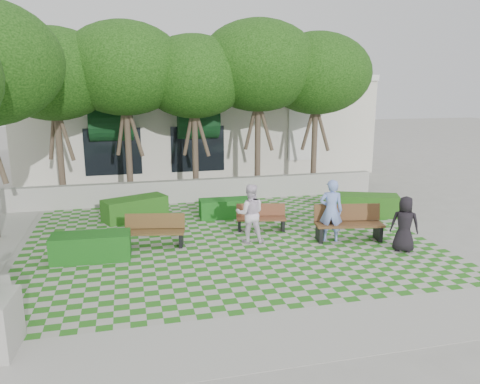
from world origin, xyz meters
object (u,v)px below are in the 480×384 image
object	(u,v)px
hedge_east	(367,205)
hedge_midleft	(135,208)
bench_mid	(261,218)
bench_west	(154,231)
person_dark	(405,224)
hedge_midright	(226,208)
bench_east	(348,223)
hedge_west	(91,247)
person_white	(250,213)
person_blue	(331,211)

from	to	relation	value
hedge_east	hedge_midleft	xyz separation A→B (m)	(-8.26, 1.50, 0.00)
bench_mid	bench_west	xyz separation A→B (m)	(-3.50, -0.73, 0.04)
hedge_east	person_dark	xyz separation A→B (m)	(-0.85, -3.67, 0.42)
bench_mid	hedge_midright	distance (m)	1.91
bench_east	hedge_midright	distance (m)	4.57
hedge_midright	hedge_midleft	bearing A→B (deg)	170.50
bench_east	hedge_midleft	size ratio (longest dim) A/B	0.97
person_dark	hedge_west	bearing A→B (deg)	21.23
person_dark	person_white	distance (m)	4.46
bench_east	person_blue	bearing A→B (deg)	-171.82
bench_east	hedge_west	bearing A→B (deg)	-170.40
person_blue	hedge_west	bearing A→B (deg)	19.47
hedge_midright	person_blue	size ratio (longest dim) A/B	0.99
bench_east	bench_mid	world-z (taller)	bench_east
hedge_midleft	bench_west	bearing A→B (deg)	-80.67
hedge_midleft	person_dark	size ratio (longest dim) A/B	1.38
bench_east	hedge_east	bearing A→B (deg)	61.31
hedge_midleft	bench_east	bearing A→B (deg)	-31.43
hedge_midright	person_dark	xyz separation A→B (m)	(4.20, -4.64, 0.47)
bench_east	person_blue	size ratio (longest dim) A/B	1.12
hedge_midright	hedge_midleft	distance (m)	3.24
bench_mid	hedge_midright	world-z (taller)	bench_mid
bench_east	hedge_midleft	xyz separation A→B (m)	(-6.33, 3.87, -0.13)
hedge_midleft	person_white	world-z (taller)	person_white
person_blue	hedge_east	bearing A→B (deg)	-116.81
hedge_midleft	hedge_west	bearing A→B (deg)	-108.60
hedge_east	hedge_midleft	bearing A→B (deg)	169.72
hedge_midleft	person_dark	world-z (taller)	person_dark
hedge_east	hedge_midleft	size ratio (longest dim) A/B	0.99
bench_mid	person_dark	distance (m)	4.50
hedge_east	hedge_midright	xyz separation A→B (m)	(-5.06, 0.96, -0.05)
hedge_midright	hedge_west	xyz separation A→B (m)	(-4.46, -3.21, 0.03)
person_dark	bench_east	bearing A→B (deg)	-19.90
hedge_midleft	hedge_east	bearing A→B (deg)	-10.28
bench_east	hedge_midright	xyz separation A→B (m)	(-3.13, 3.33, -0.19)
bench_east	bench_west	distance (m)	5.90
bench_east	bench_west	xyz separation A→B (m)	(-5.83, 0.87, -0.07)
hedge_midleft	person_blue	distance (m)	6.93
person_white	bench_west	bearing A→B (deg)	5.43
hedge_midright	hedge_west	world-z (taller)	hedge_west
bench_west	hedge_midleft	bearing A→B (deg)	110.69
hedge_west	person_white	distance (m)	4.64
bench_west	hedge_east	bearing A→B (deg)	22.27
hedge_midright	hedge_west	bearing A→B (deg)	-144.24
hedge_midright	hedge_east	bearing A→B (deg)	-10.78
bench_mid	person_dark	xyz separation A→B (m)	(3.41, -2.90, 0.40)
bench_mid	hedge_midleft	xyz separation A→B (m)	(-3.99, 2.27, -0.02)
person_white	bench_east	bearing A→B (deg)	-177.25
person_white	bench_mid	bearing A→B (deg)	-109.03
bench_east	hedge_east	size ratio (longest dim) A/B	0.98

